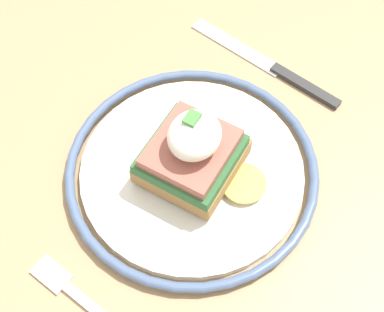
# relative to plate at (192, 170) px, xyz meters

# --- Properties ---
(dining_table) EXTENTS (1.09, 0.80, 0.76)m
(dining_table) POSITION_rel_plate_xyz_m (-0.03, 0.01, -0.12)
(dining_table) COLOR tan
(dining_table) RESTS_ON ground_plane
(plate) EXTENTS (0.26, 0.26, 0.02)m
(plate) POSITION_rel_plate_xyz_m (0.00, 0.00, 0.00)
(plate) COLOR silver
(plate) RESTS_ON dining_table
(sandwich) EXTENTS (0.09, 0.12, 0.09)m
(sandwich) POSITION_rel_plate_xyz_m (-0.00, -0.00, 0.04)
(sandwich) COLOR #9E703D
(sandwich) RESTS_ON plate
(fork) EXTENTS (0.04, 0.16, 0.00)m
(fork) POSITION_rel_plate_xyz_m (-0.17, 0.01, -0.01)
(fork) COLOR silver
(fork) RESTS_ON dining_table
(knife) EXTENTS (0.05, 0.21, 0.01)m
(knife) POSITION_rel_plate_xyz_m (0.17, -0.02, -0.01)
(knife) COLOR #2D2D2D
(knife) RESTS_ON dining_table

